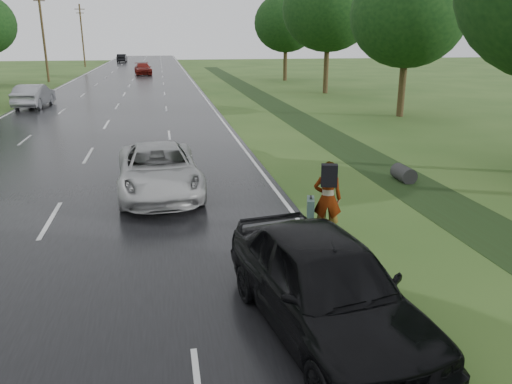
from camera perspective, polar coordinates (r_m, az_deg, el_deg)
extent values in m
cube|color=black|center=(51.12, -14.48, 11.34)|extent=(14.00, 180.00, 0.04)
cube|color=silver|center=(51.13, -6.76, 11.78)|extent=(0.12, 180.00, 0.01)
cube|color=silver|center=(51.98, -22.04, 10.76)|extent=(0.12, 180.00, 0.01)
cube|color=silver|center=(51.11, -14.48, 11.36)|extent=(0.12, 180.00, 0.01)
cube|color=black|center=(27.52, 7.12, 6.98)|extent=(2.20, 120.00, 0.01)
cylinder|color=#2D2D2D|center=(18.42, 16.51, 2.02)|extent=(0.56, 1.00, 0.56)
cylinder|color=#3B2D18|center=(62.04, -23.14, 16.12)|extent=(0.26, 0.26, 10.00)
cube|color=#3B2D18|center=(62.15, -23.55, 19.42)|extent=(1.20, 0.10, 0.10)
cylinder|color=#3B2D18|center=(91.63, -19.24, 16.49)|extent=(0.26, 0.26, 10.00)
cube|color=#3B2D18|center=(91.73, -19.51, 19.10)|extent=(1.60, 0.12, 0.12)
cube|color=#3B2D18|center=(91.70, -19.47, 18.73)|extent=(1.20, 0.10, 0.10)
cylinder|color=#3B2D18|center=(33.49, 16.33, 11.29)|extent=(0.44, 0.44, 3.52)
ellipsoid|color=black|center=(33.36, 17.00, 18.79)|extent=(7.00, 7.00, 6.30)
cylinder|color=#3B2D18|center=(46.23, 8.01, 13.69)|extent=(0.44, 0.44, 4.16)
ellipsoid|color=black|center=(46.20, 8.28, 19.98)|extent=(8.00, 8.00, 7.20)
cylinder|color=#3B2D18|center=(59.60, 3.35, 14.37)|extent=(0.44, 0.44, 3.68)
ellipsoid|color=black|center=(59.54, 3.43, 18.74)|extent=(7.20, 7.20, 6.48)
imported|color=#A5998C|center=(12.73, 8.17, -0.76)|extent=(0.81, 0.64, 1.95)
cube|color=black|center=(12.26, 8.37, 1.89)|extent=(0.44, 0.33, 0.55)
cube|color=#37514A|center=(12.89, 6.25, -1.67)|extent=(0.32, 0.58, 0.44)
cube|color=black|center=(12.81, 6.29, -0.57)|extent=(0.10, 0.19, 0.04)
imported|color=#B8B8B8|center=(16.32, -11.05, 2.51)|extent=(2.82, 5.61, 1.52)
imported|color=black|center=(8.57, 7.92, -10.42)|extent=(2.89, 5.45, 1.77)
imported|color=gray|center=(39.75, -24.07, 10.03)|extent=(2.09, 5.02, 1.61)
imported|color=maroon|center=(70.08, -12.79, 13.57)|extent=(2.58, 5.36, 1.50)
imported|color=black|center=(105.29, -15.06, 14.56)|extent=(1.81, 4.82, 1.57)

